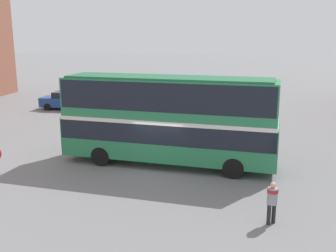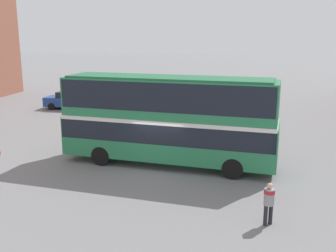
# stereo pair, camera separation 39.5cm
# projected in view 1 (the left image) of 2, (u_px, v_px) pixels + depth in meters

# --- Properties ---
(ground_plane) EXTENTS (240.00, 240.00, 0.00)m
(ground_plane) POSITION_uv_depth(u_px,v_px,m) (159.00, 169.00, 20.00)
(ground_plane) COLOR slate
(double_decker_bus) EXTENTS (11.31, 4.06, 4.63)m
(double_decker_bus) POSITION_uv_depth(u_px,v_px,m) (168.00, 115.00, 20.12)
(double_decker_bus) COLOR #287A4C
(double_decker_bus) RESTS_ON ground_plane
(pedestrian_foreground) EXTENTS (0.55, 0.55, 1.59)m
(pedestrian_foreground) POSITION_uv_depth(u_px,v_px,m) (272.00, 199.00, 14.01)
(pedestrian_foreground) COLOR #232328
(pedestrian_foreground) RESTS_ON ground_plane
(parked_car_kerb_near) EXTENTS (4.04, 1.95, 1.56)m
(parked_car_kerb_near) POSITION_uv_depth(u_px,v_px,m) (218.00, 110.00, 31.63)
(parked_car_kerb_near) COLOR slate
(parked_car_kerb_near) RESTS_ON ground_plane
(parked_car_kerb_far) EXTENTS (4.38, 1.98, 1.61)m
(parked_car_kerb_far) POSITION_uv_depth(u_px,v_px,m) (66.00, 100.00, 35.84)
(parked_car_kerb_far) COLOR navy
(parked_car_kerb_far) RESTS_ON ground_plane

